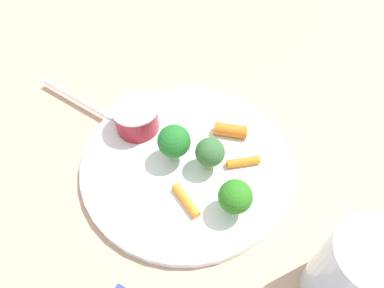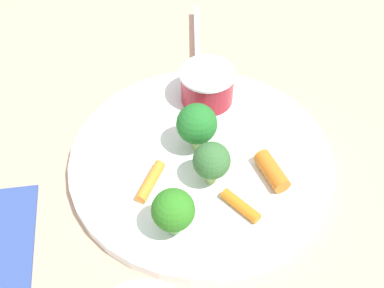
{
  "view_description": "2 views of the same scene",
  "coord_description": "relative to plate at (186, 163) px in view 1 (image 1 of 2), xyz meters",
  "views": [
    {
      "loc": [
        -0.08,
        0.24,
        0.39
      ],
      "look_at": [
        -0.0,
        -0.02,
        0.03
      ],
      "focal_mm": 33.27,
      "sensor_mm": 36.0,
      "label": 1
    },
    {
      "loc": [
        -0.31,
        0.11,
        0.41
      ],
      "look_at": [
        0.01,
        0.0,
        0.02
      ],
      "focal_mm": 47.4,
      "sensor_mm": 36.0,
      "label": 2
    }
  ],
  "objects": [
    {
      "name": "broccoli_floret_1",
      "position": [
        -0.03,
        -0.0,
        0.04
      ],
      "size": [
        0.04,
        0.04,
        0.05
      ],
      "color": "#94B862",
      "rests_on": "plate"
    },
    {
      "name": "sauce_cup",
      "position": [
        0.08,
        -0.03,
        0.03
      ],
      "size": [
        0.06,
        0.06,
        0.04
      ],
      "color": "maroon",
      "rests_on": "plate"
    },
    {
      "name": "broccoli_floret_2",
      "position": [
        -0.07,
        0.05,
        0.04
      ],
      "size": [
        0.04,
        0.04,
        0.05
      ],
      "color": "#80B172",
      "rests_on": "plate"
    },
    {
      "name": "broccoli_floret_0",
      "position": [
        0.01,
        0.0,
        0.04
      ],
      "size": [
        0.04,
        0.04,
        0.06
      ],
      "color": "#8FB661",
      "rests_on": "plate"
    },
    {
      "name": "drinking_glass",
      "position": [
        -0.2,
        0.1,
        0.05
      ],
      "size": [
        0.07,
        0.07,
        0.11
      ],
      "primitive_type": "cylinder",
      "color": "silver",
      "rests_on": "ground_plane"
    },
    {
      "name": "ground_plane",
      "position": [
        0.0,
        0.0,
        -0.01
      ],
      "size": [
        2.4,
        2.4,
        0.0
      ],
      "primitive_type": "plane",
      "color": "tan"
    },
    {
      "name": "carrot_stick_1",
      "position": [
        -0.02,
        0.06,
        0.01
      ],
      "size": [
        0.04,
        0.04,
        0.01
      ],
      "primitive_type": "cylinder",
      "rotation": [
        1.57,
        0.0,
        4.03
      ],
      "color": "orange",
      "rests_on": "plate"
    },
    {
      "name": "carrot_stick_2",
      "position": [
        -0.04,
        -0.06,
        0.01
      ],
      "size": [
        0.05,
        0.02,
        0.02
      ],
      "primitive_type": "cylinder",
      "rotation": [
        1.57,
        0.0,
        4.82
      ],
      "color": "orange",
      "rests_on": "plate"
    },
    {
      "name": "plate",
      "position": [
        0.0,
        0.0,
        0.0
      ],
      "size": [
        0.27,
        0.27,
        0.01
      ],
      "primitive_type": "cylinder",
      "color": "white",
      "rests_on": "ground_plane"
    },
    {
      "name": "fork",
      "position": [
        0.16,
        -0.05,
        0.01
      ],
      "size": [
        0.18,
        0.06,
        0.0
      ],
      "color": "#C2B9C0",
      "rests_on": "plate"
    },
    {
      "name": "carrot_stick_0",
      "position": [
        -0.07,
        -0.02,
        0.01
      ],
      "size": [
        0.04,
        0.03,
        0.01
      ],
      "primitive_type": "cylinder",
      "rotation": [
        1.57,
        0.0,
        5.19
      ],
      "color": "orange",
      "rests_on": "plate"
    }
  ]
}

